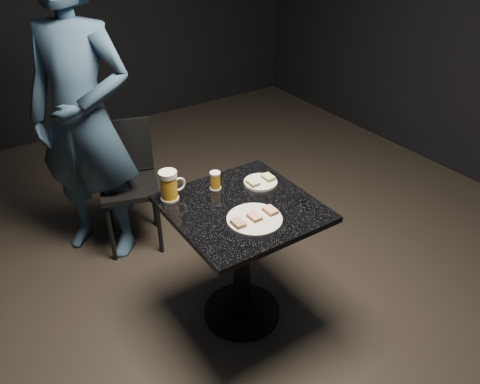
% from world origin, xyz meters
% --- Properties ---
extents(floor, '(6.00, 6.00, 0.00)m').
position_xyz_m(floor, '(0.00, 0.00, 0.00)').
color(floor, black).
rests_on(floor, ground).
extents(plate_large, '(0.27, 0.27, 0.01)m').
position_xyz_m(plate_large, '(-0.02, -0.14, 0.76)').
color(plate_large, silver).
rests_on(plate_large, table).
extents(plate_small, '(0.18, 0.18, 0.01)m').
position_xyz_m(plate_small, '(0.20, 0.12, 0.76)').
color(plate_small, silver).
rests_on(plate_small, table).
extents(patron, '(0.79, 0.81, 1.88)m').
position_xyz_m(patron, '(-0.43, 1.07, 0.94)').
color(patron, navy).
rests_on(patron, floor).
extents(table, '(0.70, 0.70, 0.75)m').
position_xyz_m(table, '(0.00, 0.00, 0.51)').
color(table, black).
rests_on(table, floor).
extents(beer_mug, '(0.14, 0.09, 0.16)m').
position_xyz_m(beer_mug, '(-0.27, 0.26, 0.83)').
color(beer_mug, silver).
rests_on(beer_mug, table).
extents(beer_tumbler, '(0.06, 0.06, 0.10)m').
position_xyz_m(beer_tumbler, '(-0.03, 0.21, 0.80)').
color(beer_tumbler, white).
rests_on(beer_tumbler, table).
extents(chair, '(0.46, 0.46, 0.85)m').
position_xyz_m(chair, '(-0.22, 1.02, 0.50)').
color(chair, black).
rests_on(chair, floor).
extents(canapes_on_plate_large, '(0.24, 0.07, 0.02)m').
position_xyz_m(canapes_on_plate_large, '(-0.02, -0.14, 0.77)').
color(canapes_on_plate_large, '#4C3521').
rests_on(canapes_on_plate_large, plate_large).
extents(canapes_on_plate_small, '(0.15, 0.07, 0.02)m').
position_xyz_m(canapes_on_plate_small, '(0.20, 0.12, 0.77)').
color(canapes_on_plate_small, '#4C3521').
rests_on(canapes_on_plate_small, plate_small).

